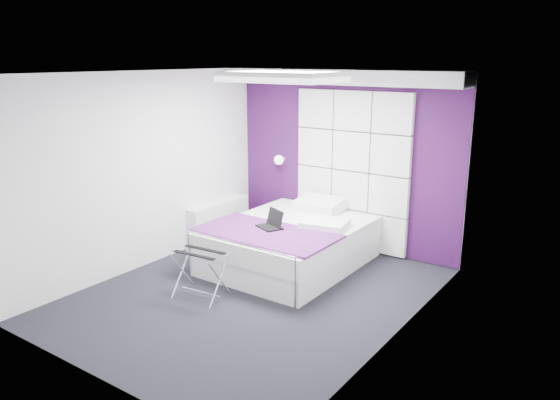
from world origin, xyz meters
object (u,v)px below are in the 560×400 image
object	(u,v)px
bed	(290,242)
nightstand	(290,205)
radiator	(219,221)
laptop	(271,223)
luggage_rack	(201,274)
wall_lamp	(280,160)

from	to	relation	value
bed	nightstand	xyz separation A→B (m)	(-0.66, 0.96, 0.21)
radiator	laptop	xyz separation A→B (m)	(1.44, -0.59, 0.37)
radiator	laptop	size ratio (longest dim) A/B	3.59
radiator	luggage_rack	distance (m)	2.12
wall_lamp	luggage_rack	bearing A→B (deg)	-76.57
wall_lamp	laptop	distance (m)	1.66
bed	nightstand	size ratio (longest dim) A/B	4.97
wall_lamp	bed	bearing A→B (deg)	-49.26
wall_lamp	radiator	distance (m)	1.35
luggage_rack	laptop	size ratio (longest dim) A/B	1.73
radiator	nightstand	size ratio (longest dim) A/B	2.74
radiator	luggage_rack	world-z (taller)	radiator
bed	wall_lamp	bearing A→B (deg)	130.74
nightstand	luggage_rack	distance (m)	2.48
wall_lamp	radiator	xyz separation A→B (m)	(-0.64, -0.76, -0.92)
bed	laptop	world-z (taller)	laptop
radiator	bed	bearing A→B (deg)	-9.23
luggage_rack	wall_lamp	bearing A→B (deg)	98.01
radiator	luggage_rack	xyz separation A→B (m)	(1.23, -1.72, -0.02)
wall_lamp	radiator	world-z (taller)	wall_lamp
laptop	bed	bearing A→B (deg)	102.96
radiator	luggage_rack	size ratio (longest dim) A/B	2.08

